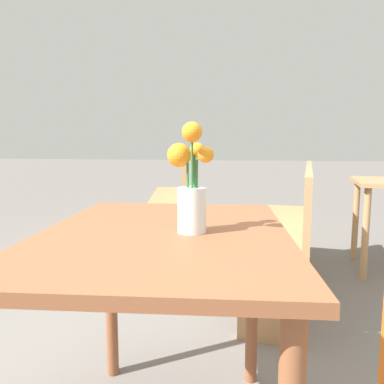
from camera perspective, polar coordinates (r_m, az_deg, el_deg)
table_front at (r=1.15m, az=-4.12°, el=-11.26°), size 0.79×1.01×0.75m
flower_vase at (r=1.07m, az=-0.18°, el=0.15°), size 0.13×0.13×0.31m
bench_near at (r=2.63m, az=15.17°, el=-4.68°), size 0.59×1.64×0.85m
bench_middle at (r=3.96m, az=-2.47°, el=-0.44°), size 0.60×1.51×0.85m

